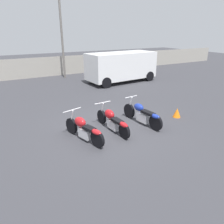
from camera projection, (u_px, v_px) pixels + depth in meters
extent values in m
plane|color=#38383D|center=(114.00, 129.00, 8.42)|extent=(60.00, 60.00, 0.00)
cube|color=#9E998E|center=(42.00, 67.00, 17.34)|extent=(40.00, 0.04, 1.54)
cylinder|color=slate|center=(61.00, 31.00, 16.11)|extent=(0.16, 0.16, 6.95)
cylinder|color=black|center=(72.00, 126.00, 7.95)|extent=(0.24, 0.59, 0.59)
cylinder|color=black|center=(97.00, 139.00, 7.00)|extent=(0.24, 0.59, 0.59)
cube|color=silver|center=(85.00, 134.00, 7.44)|extent=(0.32, 0.55, 0.32)
ellipsoid|color=red|center=(80.00, 122.00, 7.47)|extent=(0.41, 0.57, 0.34)
cube|color=black|center=(89.00, 128.00, 7.18)|extent=(0.35, 0.50, 0.10)
ellipsoid|color=red|center=(96.00, 132.00, 6.95)|extent=(0.30, 0.48, 0.16)
cylinder|color=silver|center=(72.00, 110.00, 7.66)|extent=(0.72, 0.22, 0.04)
cylinder|color=silver|center=(72.00, 118.00, 7.81)|extent=(0.11, 0.25, 0.63)
cylinder|color=silver|center=(90.00, 135.00, 7.44)|extent=(0.25, 0.71, 0.07)
cylinder|color=black|center=(102.00, 117.00, 8.81)|extent=(0.13, 0.57, 0.56)
cylinder|color=black|center=(124.00, 131.00, 7.57)|extent=(0.13, 0.57, 0.56)
cube|color=silver|center=(113.00, 125.00, 8.14)|extent=(0.23, 0.57, 0.31)
ellipsoid|color=#AD1419|center=(109.00, 114.00, 8.23)|extent=(0.31, 0.53, 0.34)
cube|color=black|center=(117.00, 121.00, 7.84)|extent=(0.26, 0.54, 0.10)
ellipsoid|color=#AD1419|center=(124.00, 125.00, 7.53)|extent=(0.22, 0.45, 0.16)
cylinder|color=silver|center=(103.00, 103.00, 8.51)|extent=(0.71, 0.07, 0.04)
cylinder|color=silver|center=(102.00, 110.00, 8.66)|extent=(0.06, 0.24, 0.62)
cylinder|color=silver|center=(118.00, 127.00, 8.10)|extent=(0.10, 0.63, 0.07)
cylinder|color=black|center=(129.00, 111.00, 9.37)|extent=(0.16, 0.63, 0.62)
cylinder|color=black|center=(156.00, 123.00, 8.19)|extent=(0.16, 0.63, 0.62)
cube|color=silver|center=(143.00, 118.00, 8.73)|extent=(0.25, 0.58, 0.34)
ellipsoid|color=navy|center=(139.00, 107.00, 8.80)|extent=(0.30, 0.51, 0.30)
cube|color=black|center=(148.00, 113.00, 8.42)|extent=(0.30, 0.61, 0.10)
ellipsoid|color=navy|center=(155.00, 116.00, 8.14)|extent=(0.24, 0.46, 0.16)
cylinder|color=silver|center=(131.00, 97.00, 9.06)|extent=(0.62, 0.09, 0.04)
cylinder|color=silver|center=(130.00, 104.00, 9.22)|extent=(0.07, 0.25, 0.64)
cylinder|color=silver|center=(148.00, 120.00, 8.70)|extent=(0.14, 0.70, 0.07)
cube|color=white|center=(121.00, 65.00, 15.59)|extent=(5.12, 2.31, 1.80)
cube|color=black|center=(91.00, 62.00, 14.15)|extent=(0.15, 1.78, 0.54)
cylinder|color=black|center=(106.00, 83.00, 14.16)|extent=(0.71, 0.27, 0.70)
cylinder|color=black|center=(92.00, 78.00, 15.62)|extent=(0.71, 0.27, 0.70)
cylinder|color=black|center=(149.00, 76.00, 16.14)|extent=(0.71, 0.27, 0.70)
cylinder|color=black|center=(133.00, 72.00, 17.59)|extent=(0.71, 0.27, 0.70)
cone|color=orange|center=(177.00, 113.00, 9.48)|extent=(0.33, 0.33, 0.40)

